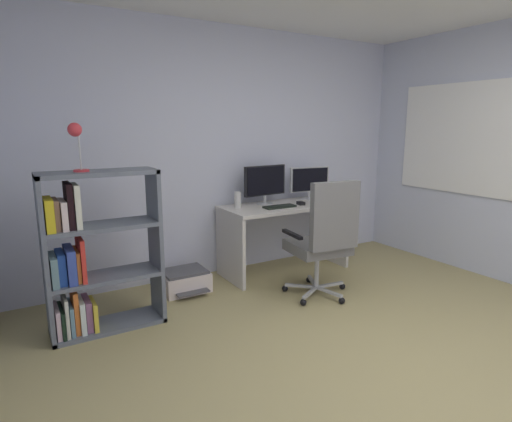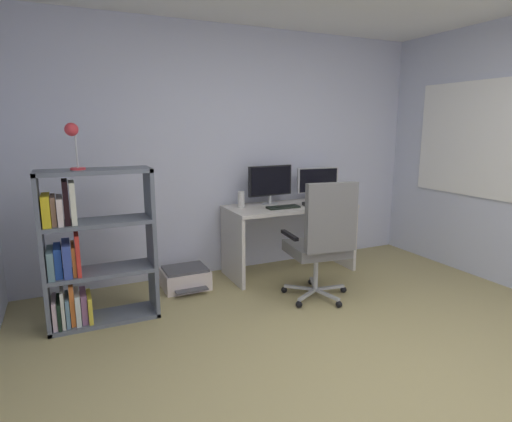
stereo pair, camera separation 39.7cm
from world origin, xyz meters
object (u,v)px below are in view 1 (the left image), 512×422
(monitor_secondary, at_px, (309,181))
(bookshelf, at_px, (89,258))
(monitor_main, at_px, (265,182))
(keyboard, at_px, (280,207))
(printer, at_px, (185,281))
(office_chair, at_px, (324,237))
(computer_mouse, at_px, (301,203))
(desk, at_px, (284,223))
(desk_lamp, at_px, (76,137))
(desktop_speaker, at_px, (238,200))

(monitor_secondary, height_order, bookshelf, bookshelf)
(monitor_main, relative_size, keyboard, 1.52)
(monitor_main, distance_m, printer, 1.33)
(office_chair, height_order, printer, office_chair)
(monitor_secondary, distance_m, keyboard, 0.66)
(computer_mouse, xyz_separation_m, office_chair, (-0.27, -0.72, -0.17))
(computer_mouse, height_order, office_chair, office_chair)
(desk, xyz_separation_m, printer, (-1.16, 0.01, -0.44))
(monitor_secondary, distance_m, printer, 1.81)
(monitor_secondary, distance_m, bookshelf, 2.58)
(keyboard, relative_size, office_chair, 0.31)
(desk, distance_m, printer, 1.24)
(office_chair, distance_m, printer, 1.41)
(monitor_main, relative_size, desk_lamp, 1.48)
(desk, bearing_deg, monitor_secondary, 17.09)
(monitor_secondary, distance_m, desktop_speaker, 0.97)
(desk, distance_m, desk_lamp, 2.33)
(monitor_secondary, xyz_separation_m, desktop_speaker, (-0.96, -0.05, -0.13))
(monitor_main, distance_m, office_chair, 1.03)
(desktop_speaker, bearing_deg, desk, -9.12)
(keyboard, distance_m, computer_mouse, 0.28)
(desktop_speaker, height_order, office_chair, office_chair)
(monitor_secondary, bearing_deg, desk_lamp, -168.25)
(monitor_main, xyz_separation_m, printer, (-0.99, -0.13, -0.88))
(bookshelf, relative_size, desk_lamp, 3.57)
(keyboard, height_order, printer, keyboard)
(bookshelf, xyz_separation_m, printer, (0.90, 0.40, -0.49))
(keyboard, xyz_separation_m, desktop_speaker, (-0.39, 0.20, 0.07))
(desk, bearing_deg, keyboard, -141.72)
(printer, bearing_deg, keyboard, -6.62)
(desktop_speaker, bearing_deg, bookshelf, -162.82)
(computer_mouse, height_order, printer, computer_mouse)
(monitor_main, bearing_deg, desktop_speaker, -172.47)
(office_chair, bearing_deg, bookshelf, 167.45)
(computer_mouse, relative_size, bookshelf, 0.08)
(monitor_main, height_order, bookshelf, bookshelf)
(monitor_secondary, relative_size, desktop_speaker, 2.91)
(desk_lamp, xyz_separation_m, printer, (0.92, 0.40, -1.39))
(monitor_main, xyz_separation_m, computer_mouse, (0.31, -0.23, -0.22))
(keyboard, bearing_deg, office_chair, -87.68)
(bookshelf, bearing_deg, desk, 10.70)
(keyboard, bearing_deg, desktop_speaker, 154.43)
(desk, distance_m, keyboard, 0.28)
(desk_lamp, bearing_deg, bookshelf, 1.29)
(bookshelf, distance_m, desk_lamp, 0.91)
(computer_mouse, relative_size, desktop_speaker, 0.59)
(desk, relative_size, desktop_speaker, 8.03)
(monitor_main, height_order, keyboard, monitor_main)
(computer_mouse, bearing_deg, bookshelf, -161.07)
(monitor_main, xyz_separation_m, office_chair, (0.04, -0.95, -0.39))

